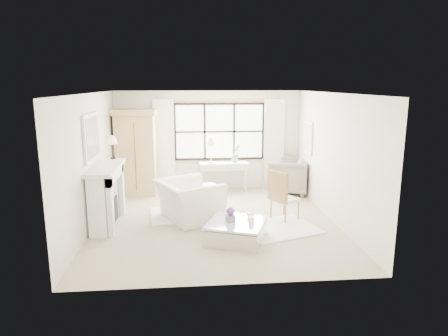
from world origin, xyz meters
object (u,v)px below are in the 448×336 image
(console_table, at_px, (224,177))
(club_armchair, at_px, (189,201))
(armoire, at_px, (136,152))
(coffee_table, at_px, (236,232))

(console_table, bearing_deg, club_armchair, -113.04)
(armoire, distance_m, console_table, 2.42)
(armoire, height_order, console_table, armoire)
(console_table, bearing_deg, coffee_table, -91.79)
(console_table, height_order, club_armchair, club_armchair)
(console_table, distance_m, club_armchair, 2.46)
(armoire, distance_m, club_armchair, 2.66)
(console_table, relative_size, coffee_table, 1.01)
(armoire, xyz_separation_m, console_table, (2.30, 0.10, -0.74))
(club_armchair, bearing_deg, console_table, -48.53)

